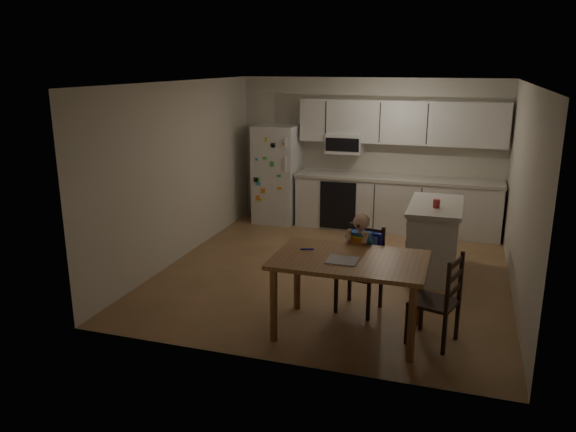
# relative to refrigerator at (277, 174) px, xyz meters

# --- Properties ---
(room) EXTENTS (4.52, 5.01, 2.51)m
(room) POSITION_rel_refrigerator_xyz_m (1.55, -1.67, 0.40)
(room) COLOR olive
(room) RESTS_ON ground
(refrigerator) EXTENTS (0.72, 0.70, 1.70)m
(refrigerator) POSITION_rel_refrigerator_xyz_m (0.00, 0.00, 0.00)
(refrigerator) COLOR silver
(refrigerator) RESTS_ON ground
(kitchen_run) EXTENTS (3.37, 0.62, 2.15)m
(kitchen_run) POSITION_rel_refrigerator_xyz_m (2.05, 0.09, 0.03)
(kitchen_run) COLOR silver
(kitchen_run) RESTS_ON ground
(kitchen_island) EXTENTS (0.67, 1.29, 0.95)m
(kitchen_island) POSITION_rel_refrigerator_xyz_m (2.81, -1.78, -0.37)
(kitchen_island) COLOR silver
(kitchen_island) RESTS_ON ground
(red_cup) EXTENTS (0.09, 0.09, 0.11)m
(red_cup) POSITION_rel_refrigerator_xyz_m (2.82, -1.98, 0.16)
(red_cup) COLOR red
(red_cup) RESTS_ON kitchen_island
(dining_table) EXTENTS (1.54, 0.99, 0.83)m
(dining_table) POSITION_rel_refrigerator_xyz_m (2.09, -3.84, -0.14)
(dining_table) COLOR brown
(dining_table) RESTS_ON ground
(napkin) EXTENTS (0.31, 0.27, 0.01)m
(napkin) POSITION_rel_refrigerator_xyz_m (2.04, -3.95, -0.02)
(napkin) COLOR #ADADB2
(napkin) RESTS_ON dining_table
(toddler_spoon) EXTENTS (0.12, 0.06, 0.02)m
(toddler_spoon) POSITION_rel_refrigerator_xyz_m (1.60, -3.73, -0.02)
(toddler_spoon) COLOR #1F1CC5
(toddler_spoon) RESTS_ON dining_table
(chair_booster) EXTENTS (0.50, 0.50, 1.14)m
(chair_booster) POSITION_rel_refrigerator_xyz_m (2.10, -3.22, -0.16)
(chair_booster) COLOR black
(chair_booster) RESTS_ON ground
(chair_side) EXTENTS (0.52, 0.52, 0.95)m
(chair_side) POSITION_rel_refrigerator_xyz_m (3.03, -3.82, -0.31)
(chair_side) COLOR black
(chair_side) RESTS_ON ground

